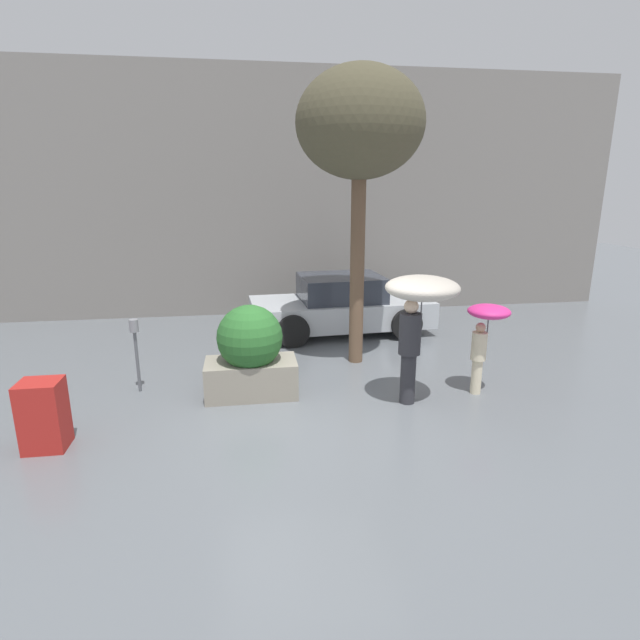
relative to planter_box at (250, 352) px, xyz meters
The scene contains 9 objects.
ground_plane 1.49m from the planter_box, 56.09° to the right, with size 40.00×40.00×0.00m, color slate.
building_facade 5.92m from the planter_box, 82.29° to the left, with size 18.00×0.30×6.00m.
planter_box is the anchor object (origin of this frame).
person_adult 2.69m from the planter_box, 16.06° to the right, with size 1.07×1.07×1.98m.
person_child 3.67m from the planter_box, ahead, with size 0.65×0.65×1.45m.
parked_car_near 3.88m from the planter_box, 57.81° to the left, with size 4.08×2.14×1.29m.
street_tree 4.20m from the planter_box, 33.47° to the left, with size 2.19×2.19×5.17m.
parking_meter 1.84m from the planter_box, 166.82° to the left, with size 0.14×0.14×1.20m.
newspaper_box 2.91m from the planter_box, 153.48° to the right, with size 0.50×0.44×0.90m.
Camera 1 is at (-0.76, -6.35, 3.22)m, focal length 28.00 mm.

